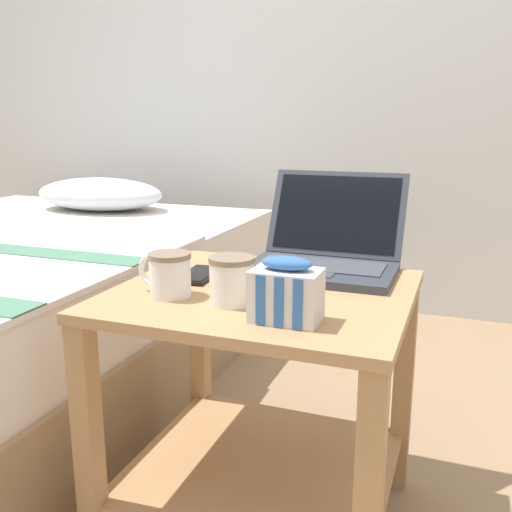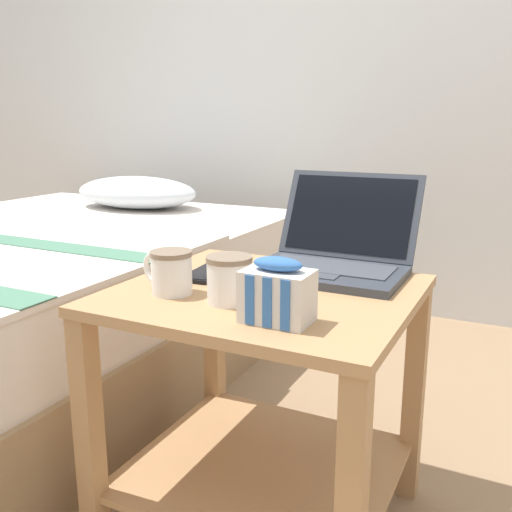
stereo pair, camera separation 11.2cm
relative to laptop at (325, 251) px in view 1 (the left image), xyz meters
name	(u,v)px [view 1 (the left image)]	position (x,y,z in m)	size (l,w,h in m)	color
back_wall	(390,35)	(-0.08, 1.42, 0.66)	(8.00, 0.05, 2.50)	silver
bedside_table	(263,377)	(-0.08, -0.20, -0.24)	(0.60, 0.55, 0.55)	tan
laptop	(325,251)	(0.00, 0.00, 0.00)	(0.33, 0.32, 0.21)	#333842
mug_front_left	(169,272)	(-0.24, -0.31, 0.00)	(0.12, 0.08, 0.09)	white
mug_front_right	(231,277)	(-0.11, -0.31, 0.01)	(0.10, 0.11, 0.09)	white
snack_bag	(286,292)	(0.02, -0.37, 0.01)	(0.12, 0.08, 0.11)	silver
cell_phone	(199,275)	(-0.25, -0.16, -0.04)	(0.08, 0.15, 0.01)	black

